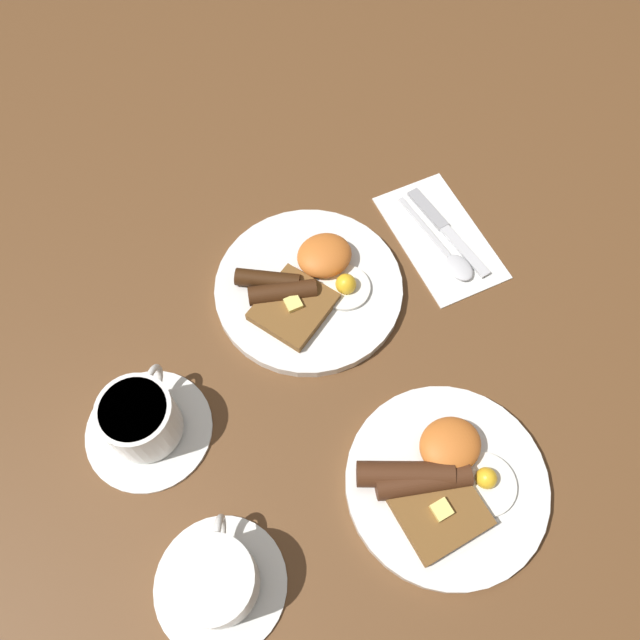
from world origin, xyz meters
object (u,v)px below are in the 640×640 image
Objects in this scene: breakfast_plate_near at (308,285)px; teacup_near at (143,421)px; breakfast_plate_far at (443,480)px; spoon at (451,258)px; knife at (443,227)px; teacup_far at (216,581)px.

teacup_near is at bearing 17.71° from breakfast_plate_near.
spoon is (-0.18, -0.25, -0.01)m from breakfast_plate_far.
teacup_near is 0.89× the size of knife.
breakfast_plate_near reaches higher than spoon.
teacup_near is at bearing -89.65° from spoon.
knife is at bearing -149.03° from teacup_far.
breakfast_plate_far is at bearing -38.94° from spoon.
spoon is (-0.46, -0.03, -0.03)m from teacup_near.
teacup_far is (-0.01, 0.20, -0.00)m from teacup_near.
spoon is (0.02, 0.05, 0.00)m from knife.
knife is at bearing 154.53° from spoon.
spoon is at bearing 165.37° from breakfast_plate_near.
spoon is at bearing -152.78° from teacup_far.
teacup_near reaches higher than spoon.
teacup_far reaches higher than spoon.
breakfast_plate_near is at bearing -86.62° from breakfast_plate_far.
knife is at bearing -123.28° from breakfast_plate_far.
spoon is (-0.45, -0.23, -0.03)m from teacup_far.
breakfast_plate_far is at bearing 141.68° from teacup_near.
breakfast_plate_near is at bearing -108.28° from spoon.
breakfast_plate_near reaches higher than knife.
teacup_near is at bearing -38.32° from breakfast_plate_far.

